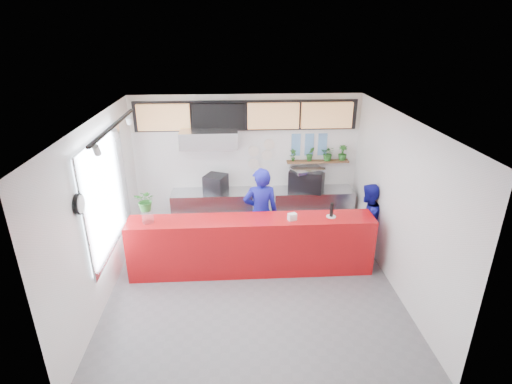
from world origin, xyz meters
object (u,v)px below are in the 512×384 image
(service_counter, at_px, (252,245))
(pepper_mill, at_px, (332,210))
(espresso_machine, at_px, (307,180))
(staff_right, at_px, (366,220))
(staff_center, at_px, (261,213))
(panini_oven, at_px, (216,184))

(service_counter, relative_size, pepper_mill, 17.32)
(espresso_machine, distance_m, staff_right, 1.66)
(staff_center, relative_size, staff_right, 1.25)
(service_counter, distance_m, staff_center, 0.72)
(service_counter, height_order, espresso_machine, espresso_machine)
(staff_right, bearing_deg, service_counter, -26.30)
(service_counter, relative_size, staff_right, 3.00)
(espresso_machine, bearing_deg, pepper_mill, -65.98)
(service_counter, distance_m, panini_oven, 2.01)
(service_counter, height_order, staff_right, staff_right)
(panini_oven, relative_size, staff_right, 0.29)
(panini_oven, distance_m, staff_right, 3.31)
(staff_center, bearing_deg, espresso_machine, -133.24)
(panini_oven, height_order, staff_right, staff_right)
(staff_right, distance_m, pepper_mill, 1.14)
(staff_center, height_order, staff_right, staff_center)
(service_counter, distance_m, espresso_machine, 2.31)
(espresso_machine, bearing_deg, staff_center, -112.43)
(panini_oven, distance_m, espresso_machine, 2.04)
(espresso_machine, xyz_separation_m, pepper_mill, (0.13, -1.81, 0.11))
(staff_right, bearing_deg, espresso_machine, -90.87)
(service_counter, bearing_deg, staff_center, 69.81)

